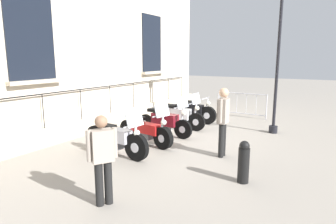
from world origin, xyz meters
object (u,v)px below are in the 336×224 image
(motorcycle_silver, at_px, (116,139))
(pedestrian_walking, at_px, (103,156))
(pedestrian_standing, at_px, (223,118))
(motorcycle_white, at_px, (178,116))
(lamppost, at_px, (278,53))
(crowd_barrier, at_px, (241,104))
(bollard, at_px, (244,162))
(motorcycle_maroon, at_px, (164,122))
(motorcycle_red, at_px, (145,131))
(motorcycle_black, at_px, (192,112))

(motorcycle_silver, xyz_separation_m, pedestrian_walking, (1.53, -2.12, 0.45))
(pedestrian_standing, bearing_deg, motorcycle_white, 139.10)
(lamppost, bearing_deg, pedestrian_standing, -101.89)
(crowd_barrier, relative_size, bollard, 2.47)
(crowd_barrier, bearing_deg, motorcycle_silver, -101.31)
(lamppost, bearing_deg, bollard, -86.67)
(lamppost, height_order, bollard, lamppost)
(lamppost, bearing_deg, pedestrian_walking, -103.29)
(motorcycle_maroon, relative_size, bollard, 2.42)
(crowd_barrier, xyz_separation_m, pedestrian_standing, (1.09, -5.37, 0.46))
(motorcycle_red, xyz_separation_m, pedestrian_standing, (2.34, 0.10, 0.61))
(motorcycle_silver, distance_m, bollard, 3.36)
(motorcycle_maroon, distance_m, motorcycle_white, 1.08)
(motorcycle_silver, relative_size, pedestrian_walking, 1.37)
(motorcycle_maroon, height_order, lamppost, lamppost)
(motorcycle_maroon, height_order, motorcycle_white, motorcycle_maroon)
(motorcycle_black, height_order, crowd_barrier, crowd_barrier)
(crowd_barrier, bearing_deg, pedestrian_standing, -78.55)
(motorcycle_white, relative_size, lamppost, 0.42)
(motorcycle_black, distance_m, bollard, 5.65)
(lamppost, relative_size, pedestrian_standing, 2.83)
(pedestrian_walking, bearing_deg, motorcycle_red, 113.44)
(motorcycle_white, bearing_deg, crowd_barrier, 67.77)
(motorcycle_silver, xyz_separation_m, motorcycle_white, (0.00, 3.41, 0.02))
(lamppost, bearing_deg, motorcycle_silver, -124.50)
(lamppost, bearing_deg, motorcycle_white, -160.61)
(lamppost, bearing_deg, motorcycle_black, 178.84)
(motorcycle_red, xyz_separation_m, pedestrian_walking, (1.45, -3.34, 0.48))
(pedestrian_standing, bearing_deg, motorcycle_silver, -151.51)
(bollard, height_order, pedestrian_walking, pedestrian_walking)
(motorcycle_white, relative_size, pedestrian_standing, 1.20)
(lamppost, height_order, pedestrian_walking, lamppost)
(motorcycle_maroon, xyz_separation_m, motorcycle_black, (-0.05, 2.23, -0.03))
(motorcycle_silver, distance_m, motorcycle_maroon, 2.34)
(motorcycle_red, xyz_separation_m, motorcycle_white, (-0.08, 2.20, 0.05))
(motorcycle_silver, relative_size, pedestrian_standing, 1.22)
(motorcycle_silver, bearing_deg, motorcycle_maroon, 88.40)
(motorcycle_maroon, height_order, crowd_barrier, motorcycle_maroon)
(motorcycle_white, relative_size, pedestrian_walking, 1.35)
(motorcycle_maroon, bearing_deg, motorcycle_red, -89.12)
(motorcycle_silver, bearing_deg, crowd_barrier, 78.69)
(motorcycle_black, bearing_deg, motorcycle_maroon, -88.66)
(motorcycle_white, xyz_separation_m, pedestrian_walking, (1.53, -5.54, 0.43))
(motorcycle_white, distance_m, crowd_barrier, 3.53)
(motorcycle_silver, xyz_separation_m, motorcycle_maroon, (0.07, 2.34, 0.02))
(pedestrian_walking, bearing_deg, motorcycle_maroon, 108.19)
(motorcycle_maroon, distance_m, motorcycle_black, 2.23)
(motorcycle_white, xyz_separation_m, motorcycle_black, (0.01, 1.15, -0.03))
(motorcycle_silver, height_order, bollard, motorcycle_silver)
(motorcycle_red, relative_size, motorcycle_maroon, 0.98)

